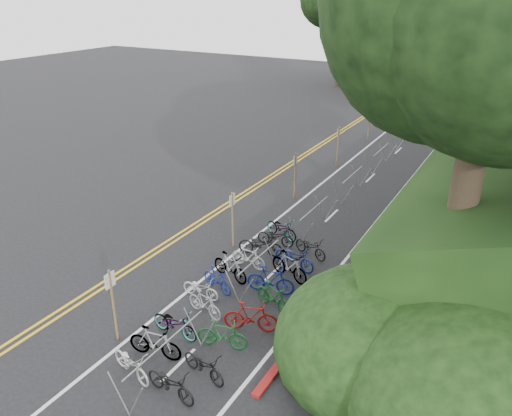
{
  "coord_description": "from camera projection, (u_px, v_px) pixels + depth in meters",
  "views": [
    {
      "loc": [
        10.8,
        -10.86,
        10.22
      ],
      "look_at": [
        0.9,
        6.45,
        1.3
      ],
      "focal_mm": 35.0,
      "sensor_mm": 36.0,
      "label": 1
    }
  ],
  "objects": [
    {
      "name": "road_markings",
      "position": [
        287.0,
        205.0,
        25.39
      ],
      "size": [
        7.47,
        80.0,
        0.01
      ],
      "color": "gold",
      "rests_on": "ground"
    },
    {
      "name": "signposts_rest",
      "position": [
        318.0,
        157.0,
        27.91
      ],
      "size": [
        0.08,
        18.4,
        2.5
      ],
      "color": "brown",
      "rests_on": "ground"
    },
    {
      "name": "bike_rack_front",
      "position": [
        166.0,
        352.0,
        13.8
      ],
      "size": [
        1.19,
        3.38,
        1.26
      ],
      "color": "#9C9C9D",
      "rests_on": "ground"
    },
    {
      "name": "red_curb",
      "position": [
        396.0,
        211.0,
        24.58
      ],
      "size": [
        0.25,
        28.0,
        0.1
      ],
      "primitive_type": "cube",
      "color": "maroon",
      "rests_on": "ground"
    },
    {
      "name": "bike_valet",
      "position": [
        243.0,
        286.0,
        17.66
      ],
      "size": [
        3.31,
        11.62,
        1.1
      ],
      "color": "beige",
      "rests_on": "ground"
    },
    {
      "name": "bike_racks_rest",
      "position": [
        352.0,
        180.0,
        26.27
      ],
      "size": [
        1.14,
        23.0,
        1.17
      ],
      "color": "#9C9C9D",
      "rests_on": "ground"
    },
    {
      "name": "signpost_near",
      "position": [
        113.0,
        301.0,
        15.17
      ],
      "size": [
        0.08,
        0.4,
        2.53
      ],
      "color": "brown",
      "rests_on": "ground"
    },
    {
      "name": "ground",
      "position": [
        144.0,
        301.0,
        17.68
      ],
      "size": [
        120.0,
        120.0,
        0.0
      ],
      "primitive_type": "plane",
      "color": "black",
      "rests_on": "ground"
    },
    {
      "name": "bike_front",
      "position": [
        201.0,
        288.0,
        17.73
      ],
      "size": [
        0.56,
        1.48,
        0.77
      ],
      "primitive_type": "imported",
      "rotation": [
        0.0,
        0.0,
        1.6
      ],
      "color": "beige",
      "rests_on": "ground"
    }
  ]
}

